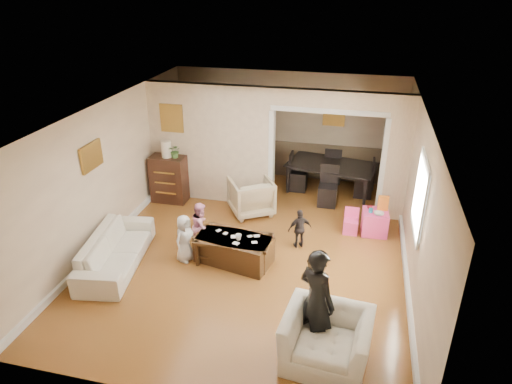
% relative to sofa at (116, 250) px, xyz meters
% --- Properties ---
extents(floor, '(7.00, 7.00, 0.00)m').
position_rel_sofa_xyz_m(floor, '(2.19, 1.10, -0.30)').
color(floor, '#976026').
rests_on(floor, ground).
extents(partition_left, '(2.75, 0.18, 2.60)m').
position_rel_sofa_xyz_m(partition_left, '(0.82, 2.90, 1.00)').
color(partition_left, beige).
rests_on(partition_left, ground).
extents(partition_right, '(0.55, 0.18, 2.60)m').
position_rel_sofa_xyz_m(partition_right, '(4.67, 2.90, 1.00)').
color(partition_right, beige).
rests_on(partition_right, ground).
extents(partition_header, '(2.22, 0.18, 0.35)m').
position_rel_sofa_xyz_m(partition_header, '(3.29, 2.90, 2.13)').
color(partition_header, beige).
rests_on(partition_header, partition_right).
extents(window_pane, '(0.03, 0.95, 1.10)m').
position_rel_sofa_xyz_m(window_pane, '(4.92, 0.70, 1.25)').
color(window_pane, white).
rests_on(window_pane, ground).
extents(framed_art_partition, '(0.45, 0.03, 0.55)m').
position_rel_sofa_xyz_m(framed_art_partition, '(-0.01, 2.80, 1.55)').
color(framed_art_partition, brown).
rests_on(framed_art_partition, partition_left).
extents(framed_art_sofa_wall, '(0.03, 0.55, 0.40)m').
position_rel_sofa_xyz_m(framed_art_sofa_wall, '(-0.52, 0.50, 1.50)').
color(framed_art_sofa_wall, brown).
extents(framed_art_alcove, '(0.45, 0.03, 0.55)m').
position_rel_sofa_xyz_m(framed_art_alcove, '(3.29, 4.54, 1.40)').
color(framed_art_alcove, brown).
extents(sofa, '(1.11, 2.14, 0.60)m').
position_rel_sofa_xyz_m(sofa, '(0.00, 0.00, 0.00)').
color(sofa, white).
rests_on(sofa, ground).
extents(armchair_back, '(1.16, 1.16, 0.78)m').
position_rel_sofa_xyz_m(armchair_back, '(1.82, 2.43, 0.09)').
color(armchair_back, '#C8B58B').
rests_on(armchair_back, ground).
extents(armchair_front, '(1.20, 1.07, 0.72)m').
position_rel_sofa_xyz_m(armchair_front, '(3.77, -1.37, 0.06)').
color(armchair_front, white).
rests_on(armchair_front, ground).
extents(dresser, '(0.76, 0.43, 1.05)m').
position_rel_sofa_xyz_m(dresser, '(-0.09, 2.57, 0.23)').
color(dresser, '#351910').
rests_on(dresser, ground).
extents(table_lamp, '(0.22, 0.22, 0.36)m').
position_rel_sofa_xyz_m(table_lamp, '(-0.09, 2.57, 0.93)').
color(table_lamp, '#F2E4C5').
rests_on(table_lamp, dresser).
extents(potted_plant, '(0.27, 0.24, 0.30)m').
position_rel_sofa_xyz_m(potted_plant, '(0.11, 2.57, 0.91)').
color(potted_plant, '#41662D').
rests_on(potted_plant, dresser).
extents(coffee_table, '(1.41, 0.91, 0.49)m').
position_rel_sofa_xyz_m(coffee_table, '(1.97, 0.57, -0.05)').
color(coffee_table, '#372211').
rests_on(coffee_table, ground).
extents(coffee_cup, '(0.13, 0.13, 0.10)m').
position_rel_sofa_xyz_m(coffee_cup, '(2.07, 0.52, 0.24)').
color(coffee_cup, white).
rests_on(coffee_cup, coffee_table).
extents(play_table, '(0.51, 0.51, 0.47)m').
position_rel_sofa_xyz_m(play_table, '(4.37, 2.17, -0.06)').
color(play_table, '#FB4296').
rests_on(play_table, ground).
extents(cereal_box, '(0.20, 0.08, 0.30)m').
position_rel_sofa_xyz_m(cereal_box, '(4.49, 2.27, 0.32)').
color(cereal_box, gold).
rests_on(cereal_box, play_table).
extents(cyan_cup, '(0.08, 0.08, 0.08)m').
position_rel_sofa_xyz_m(cyan_cup, '(4.27, 2.12, 0.21)').
color(cyan_cup, '#26A0BE').
rests_on(cyan_cup, play_table).
extents(toy_block, '(0.10, 0.09, 0.05)m').
position_rel_sofa_xyz_m(toy_block, '(4.25, 2.29, 0.20)').
color(toy_block, red).
rests_on(toy_block, play_table).
extents(play_bowl, '(0.21, 0.21, 0.05)m').
position_rel_sofa_xyz_m(play_bowl, '(4.42, 2.05, 0.19)').
color(play_bowl, beige).
rests_on(play_bowl, play_table).
extents(dining_table, '(2.15, 1.46, 0.70)m').
position_rel_sofa_xyz_m(dining_table, '(3.36, 3.82, 0.05)').
color(dining_table, black).
rests_on(dining_table, ground).
extents(adult_person, '(0.68, 0.63, 1.56)m').
position_rel_sofa_xyz_m(adult_person, '(3.58, -1.16, 0.48)').
color(adult_person, black).
rests_on(adult_person, ground).
extents(child_kneel_a, '(0.42, 0.50, 0.88)m').
position_rel_sofa_xyz_m(child_kneel_a, '(1.12, 0.42, 0.14)').
color(child_kneel_a, silver).
rests_on(child_kneel_a, ground).
extents(child_kneel_b, '(0.41, 0.49, 0.92)m').
position_rel_sofa_xyz_m(child_kneel_b, '(1.27, 0.87, 0.16)').
color(child_kneel_b, pink).
rests_on(child_kneel_b, ground).
extents(child_toddler, '(0.48, 0.38, 0.77)m').
position_rel_sofa_xyz_m(child_toddler, '(3.02, 1.32, 0.09)').
color(child_toddler, black).
rests_on(child_toddler, ground).
extents(craft_papers, '(0.83, 0.46, 0.00)m').
position_rel_sofa_xyz_m(craft_papers, '(2.06, 0.60, 0.19)').
color(craft_papers, white).
rests_on(craft_papers, coffee_table).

